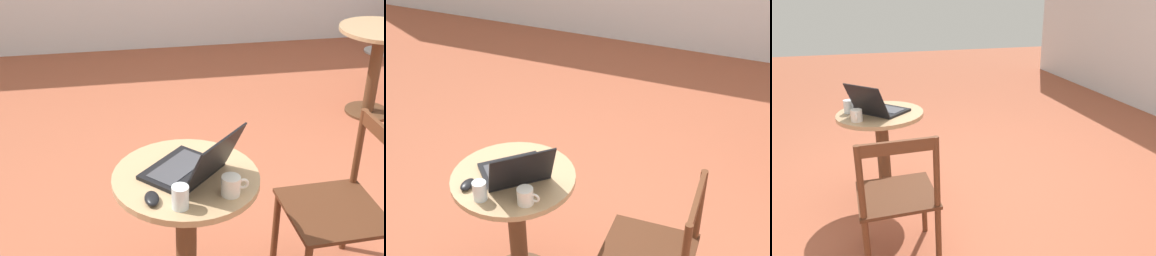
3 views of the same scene
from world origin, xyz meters
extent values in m
plane|color=#9E5138|center=(0.00, 0.00, 0.00)|extent=(16.00, 16.00, 0.00)
cylinder|color=#51331E|center=(-0.02, -0.51, 0.36)|extent=(0.10, 0.10, 0.69)
cylinder|color=tan|center=(-0.02, -0.51, 0.72)|extent=(0.65, 0.65, 0.03)
cylinder|color=#51331E|center=(1.81, 1.31, 0.01)|extent=(0.37, 0.37, 0.02)
cylinder|color=#51331E|center=(1.81, 1.31, 0.36)|extent=(0.10, 0.10, 0.69)
cylinder|color=tan|center=(1.81, 1.31, 0.72)|extent=(0.65, 0.65, 0.03)
cylinder|color=#562D19|center=(0.50, -0.28, 0.21)|extent=(0.04, 0.04, 0.43)
cylinder|color=#562D19|center=(0.90, -0.27, 0.21)|extent=(0.04, 0.04, 0.43)
cube|color=#492715|center=(0.71, -0.48, 0.44)|extent=(0.47, 0.47, 0.02)
cylinder|color=#562D19|center=(0.90, -0.27, 0.66)|extent=(0.04, 0.04, 0.42)
cylinder|color=#B7B7B7|center=(2.60, 2.68, 0.01)|extent=(0.31, 0.31, 0.02)
cube|color=black|center=(-0.03, -0.48, 0.75)|extent=(0.40, 0.40, 0.02)
cube|color=#38383D|center=(-0.05, -0.46, 0.76)|extent=(0.29, 0.29, 0.00)
cube|color=black|center=(0.09, -0.60, 0.87)|extent=(0.31, 0.30, 0.23)
cube|color=#9EB2C6|center=(0.09, -0.60, 0.87)|extent=(0.28, 0.27, 0.20)
ellipsoid|color=black|center=(-0.18, -0.68, 0.75)|extent=(0.06, 0.10, 0.03)
cylinder|color=silver|center=(0.14, -0.68, 0.78)|extent=(0.08, 0.08, 0.08)
torus|color=silver|center=(0.19, -0.68, 0.78)|extent=(0.05, 0.01, 0.05)
cylinder|color=silver|center=(-0.08, -0.73, 0.79)|extent=(0.07, 0.07, 0.10)
camera|label=1|loc=(-0.31, -2.43, 2.01)|focal=50.00mm
camera|label=2|loc=(1.14, -2.43, 2.37)|focal=50.00mm
camera|label=3|loc=(2.73, -0.62, 1.59)|focal=35.00mm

